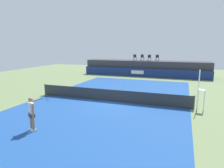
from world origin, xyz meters
TOP-DOWN VIEW (x-y plane):
  - ground_plane at (0.00, 3.00)m, footprint 48.00×48.00m
  - court_inner at (0.00, 0.00)m, footprint 12.00×22.00m
  - sponsor_wall at (-0.00, 13.50)m, footprint 18.00×0.22m
  - spectator_platform at (0.00, 15.30)m, footprint 18.00×2.80m
  - spectator_chair_far_left at (-1.64, 15.16)m, footprint 0.44×0.44m
  - spectator_chair_left at (-0.58, 15.48)m, footprint 0.48×0.48m
  - spectator_chair_center at (0.54, 15.07)m, footprint 0.46×0.46m
  - spectator_chair_right at (1.62, 15.52)m, footprint 0.45×0.45m
  - umpire_chair at (6.50, 0.02)m, footprint 0.52×0.52m
  - tennis_net at (0.00, 0.00)m, footprint 12.40×0.02m
  - net_post_near at (-6.20, 0.00)m, footprint 0.10×0.10m
  - net_post_far at (6.20, 0.00)m, footprint 0.10×0.10m
  - tennis_player at (-1.79, -6.58)m, footprint 0.63×1.26m
  - tennis_ball at (-1.12, 9.32)m, footprint 0.07×0.07m

SIDE VIEW (x-z plane):
  - ground_plane at x=0.00m, z-range 0.00..0.00m
  - court_inner at x=0.00m, z-range 0.00..0.00m
  - tennis_ball at x=-1.12m, z-range 0.00..0.07m
  - tennis_net at x=0.00m, z-range 0.00..0.95m
  - net_post_near at x=-6.20m, z-range 0.00..1.00m
  - net_post_far at x=6.20m, z-range 0.00..1.00m
  - sponsor_wall at x=0.00m, z-range 0.00..1.20m
  - tennis_player at x=-1.79m, z-range 0.07..1.84m
  - spectator_platform at x=0.00m, z-range 0.00..2.20m
  - umpire_chair at x=6.50m, z-range 0.21..2.97m
  - spectator_chair_far_left at x=-1.64m, z-range 2.25..3.14m
  - spectator_chair_left at x=-0.58m, z-range 2.25..3.14m
  - spectator_chair_center at x=0.54m, z-range 2.25..3.14m
  - spectator_chair_right at x=1.62m, z-range 2.25..3.14m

